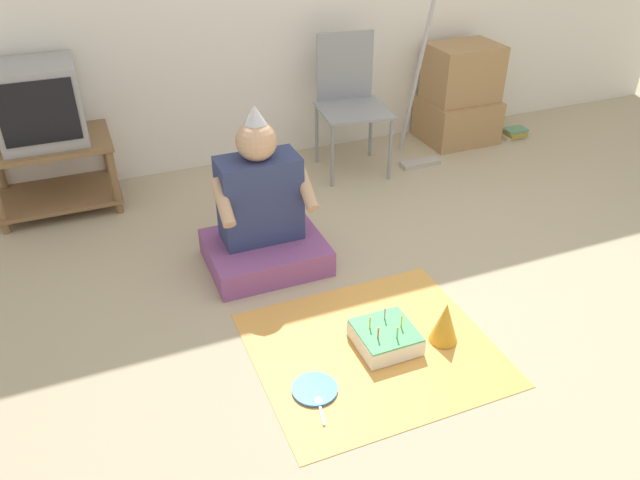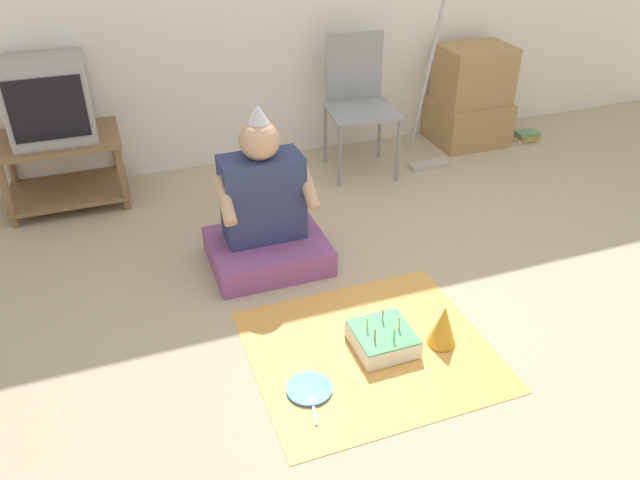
% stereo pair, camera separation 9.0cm
% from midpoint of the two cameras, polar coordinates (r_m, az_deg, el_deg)
% --- Properties ---
extents(ground_plane, '(16.00, 16.00, 0.00)m').
position_cam_midpoint_polar(ground_plane, '(3.02, 13.30, -7.12)').
color(ground_plane, tan).
extents(tv_stand, '(0.70, 0.48, 0.43)m').
position_cam_midpoint_polar(tv_stand, '(4.07, -21.81, 6.47)').
color(tv_stand, olive).
rests_on(tv_stand, ground_plane).
extents(tv, '(0.46, 0.42, 0.45)m').
position_cam_midpoint_polar(tv, '(3.94, -22.98, 11.72)').
color(tv, '#99999E').
rests_on(tv, tv_stand).
extents(folding_chair, '(0.48, 0.48, 0.88)m').
position_cam_midpoint_polar(folding_chair, '(4.19, 4.15, 13.06)').
color(folding_chair, gray).
rests_on(folding_chair, ground_plane).
extents(cardboard_box_stack, '(0.51, 0.44, 0.71)m').
position_cam_midpoint_polar(cardboard_box_stack, '(4.78, 14.17, 12.44)').
color(cardboard_box_stack, '#A87F51').
rests_on(cardboard_box_stack, ground_plane).
extents(dust_mop, '(0.28, 0.34, 1.16)m').
position_cam_midpoint_polar(dust_mop, '(4.35, 10.41, 10.94)').
color(dust_mop, '#B2ADA3').
rests_on(dust_mop, ground_plane).
extents(book_pile, '(0.18, 0.14, 0.07)m').
position_cam_midpoint_polar(book_pile, '(5.02, 18.81, 9.01)').
color(book_pile, beige).
rests_on(book_pile, ground_plane).
extents(person_seated, '(0.60, 0.50, 0.86)m').
position_cam_midpoint_polar(person_seated, '(3.21, -4.27, 2.16)').
color(person_seated, '#8C4C8C').
rests_on(person_seated, ground_plane).
extents(party_cloth, '(1.03, 0.92, 0.01)m').
position_cam_midpoint_polar(party_cloth, '(2.79, 5.49, -9.97)').
color(party_cloth, '#EFA84C').
rests_on(party_cloth, ground_plane).
extents(birthday_cake, '(0.26, 0.26, 0.15)m').
position_cam_midpoint_polar(birthday_cake, '(2.78, 6.69, -8.95)').
color(birthday_cake, white).
rests_on(birthday_cake, party_cloth).
extents(party_hat_blue, '(0.13, 0.13, 0.20)m').
position_cam_midpoint_polar(party_hat_blue, '(2.81, 12.12, -7.64)').
color(party_hat_blue, gold).
rests_on(party_hat_blue, party_cloth).
extents(paper_plate, '(0.19, 0.19, 0.01)m').
position_cam_midpoint_polar(paper_plate, '(2.60, 0.02, -13.46)').
color(paper_plate, blue).
rests_on(paper_plate, party_cloth).
extents(plastic_spoon_near, '(0.05, 0.14, 0.01)m').
position_cam_midpoint_polar(plastic_spoon_near, '(2.54, 0.40, -14.75)').
color(plastic_spoon_near, white).
rests_on(plastic_spoon_near, party_cloth).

